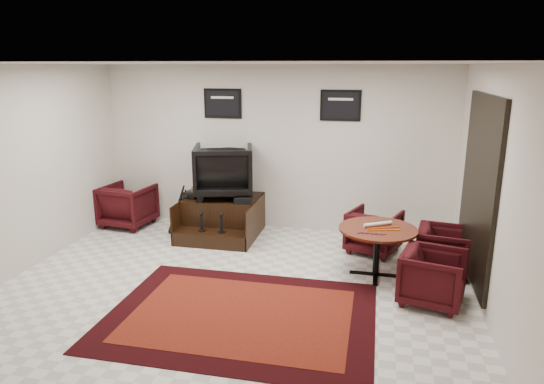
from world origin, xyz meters
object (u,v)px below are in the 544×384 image
Objects in this scene: table_chair_back at (374,229)px; table_chair_window at (444,248)px; table_chair_corner at (433,275)px; shine_podium at (222,218)px; shine_chair at (224,168)px; meeting_table at (378,234)px; armchair_side at (128,203)px.

table_chair_back reaches higher than table_chair_window.
table_chair_back is 1.70m from table_chair_corner.
table_chair_window is at bearing 0.80° from table_chair_corner.
shine_chair is at bearing 90.00° from shine_podium.
table_chair_window is at bearing -13.65° from shine_podium.
shine_podium is at bearing 74.85° from table_chair_corner.
meeting_table is at bearing 113.57° from table_chair_back.
meeting_table is 1.48× the size of table_chair_window.
table_chair_corner is (0.66, -0.67, -0.23)m from meeting_table.
armchair_side is 1.13× the size of table_chair_back.
table_chair_window reaches higher than shine_podium.
armchair_side is 4.51m from meeting_table.
meeting_table is at bearing 59.14° from table_chair_corner.
table_chair_window is at bearing 169.97° from table_chair_back.
table_chair_corner is at bearing -45.27° from meeting_table.
table_chair_window is (5.24, -0.92, -0.06)m from armchair_side.
armchair_side is (-1.78, 0.08, 0.12)m from shine_podium.
shine_podium is at bearing 85.48° from table_chair_window.
shine_podium is at bearing -175.80° from armchair_side.
table_chair_back is 1.10m from table_chair_window.
meeting_table reaches higher than shine_podium.
shine_podium is 1.30× the size of shine_chair.
shine_chair is 3.67m from table_chair_window.
shine_podium is at bearing 155.65° from meeting_table.
table_chair_back is at bearing 68.60° from table_chair_window.
meeting_table is 0.99m from table_chair_window.
shine_chair is 1.92m from armchair_side.
table_chair_window is 0.97× the size of table_chair_corner.
shine_podium is 1.75× the size of table_chair_back.
armchair_side reaches higher than meeting_table.
meeting_table is 0.91m from table_chair_back.
shine_podium is 1.22× the size of meeting_table.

